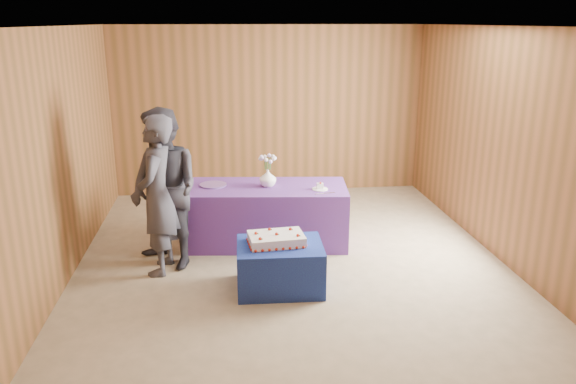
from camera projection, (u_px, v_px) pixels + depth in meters
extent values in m
plane|color=#9D896C|center=(292.00, 263.00, 6.64)|extent=(6.00, 6.00, 0.00)
cube|color=brown|center=(269.00, 111.00, 9.10)|extent=(5.00, 0.04, 2.70)
cube|color=brown|center=(352.00, 262.00, 3.40)|extent=(5.00, 0.04, 2.70)
cube|color=brown|center=(59.00, 158.00, 5.97)|extent=(0.04, 6.00, 2.70)
cube|color=brown|center=(505.00, 147.00, 6.53)|extent=(0.04, 6.00, 2.70)
cube|color=white|center=(292.00, 26.00, 5.85)|extent=(5.00, 6.00, 0.04)
cube|color=navy|center=(280.00, 266.00, 5.97)|extent=(0.92, 0.73, 0.50)
cube|color=#56328B|center=(268.00, 214.00, 7.19)|extent=(2.09, 1.11, 0.75)
cube|color=white|center=(276.00, 239.00, 5.91)|extent=(0.60, 0.43, 0.10)
sphere|color=#AF1F0D|center=(252.00, 251.00, 5.68)|extent=(0.03, 0.03, 0.03)
sphere|color=#AF1F0D|center=(307.00, 247.00, 5.79)|extent=(0.03, 0.03, 0.03)
sphere|color=#AF1F0D|center=(247.00, 238.00, 6.04)|extent=(0.03, 0.03, 0.03)
sphere|color=#AF1F0D|center=(299.00, 234.00, 6.15)|extent=(0.03, 0.03, 0.03)
sphere|color=#AF1F0D|center=(262.00, 237.00, 5.76)|extent=(0.03, 0.03, 0.03)
cone|color=#124F18|center=(264.00, 238.00, 5.77)|extent=(0.01, 0.02, 0.02)
sphere|color=#AF1F0D|center=(289.00, 229.00, 6.00)|extent=(0.03, 0.03, 0.03)
cone|color=#124F18|center=(291.00, 230.00, 6.00)|extent=(0.01, 0.02, 0.02)
sphere|color=#AF1F0D|center=(276.00, 233.00, 5.89)|extent=(0.03, 0.03, 0.03)
cone|color=#124F18|center=(279.00, 234.00, 5.89)|extent=(0.01, 0.02, 0.02)
imported|color=white|center=(268.00, 178.00, 7.05)|extent=(0.25, 0.25, 0.22)
cylinder|color=#28662A|center=(270.00, 164.00, 7.00)|extent=(0.01, 0.01, 0.15)
sphere|color=silver|center=(275.00, 158.00, 6.99)|extent=(0.05, 0.05, 0.05)
cylinder|color=#28662A|center=(270.00, 163.00, 7.02)|extent=(0.01, 0.01, 0.15)
sphere|color=silver|center=(273.00, 157.00, 7.03)|extent=(0.05, 0.05, 0.05)
cylinder|color=#28662A|center=(268.00, 163.00, 7.03)|extent=(0.01, 0.01, 0.15)
sphere|color=silver|center=(269.00, 156.00, 7.06)|extent=(0.05, 0.05, 0.05)
cylinder|color=#28662A|center=(267.00, 163.00, 7.03)|extent=(0.01, 0.01, 0.15)
sphere|color=silver|center=(265.00, 156.00, 7.05)|extent=(0.05, 0.05, 0.05)
cylinder|color=#28662A|center=(265.00, 163.00, 7.01)|extent=(0.01, 0.01, 0.15)
sphere|color=silver|center=(261.00, 157.00, 7.02)|extent=(0.05, 0.05, 0.05)
cylinder|color=#28662A|center=(265.00, 164.00, 6.99)|extent=(0.01, 0.01, 0.15)
sphere|color=silver|center=(260.00, 158.00, 6.97)|extent=(0.05, 0.05, 0.05)
cylinder|color=#28662A|center=(265.00, 164.00, 6.97)|extent=(0.01, 0.01, 0.15)
sphere|color=silver|center=(262.00, 159.00, 6.92)|extent=(0.05, 0.05, 0.05)
cylinder|color=#28662A|center=(267.00, 164.00, 6.96)|extent=(0.01, 0.01, 0.15)
sphere|color=silver|center=(266.00, 160.00, 6.89)|extent=(0.05, 0.05, 0.05)
cylinder|color=#28662A|center=(269.00, 164.00, 6.97)|extent=(0.01, 0.01, 0.15)
sphere|color=silver|center=(270.00, 159.00, 6.90)|extent=(0.05, 0.05, 0.05)
cylinder|color=#28662A|center=(270.00, 164.00, 6.98)|extent=(0.01, 0.01, 0.15)
sphere|color=silver|center=(274.00, 159.00, 6.93)|extent=(0.05, 0.05, 0.05)
cylinder|color=#734F9E|center=(213.00, 185.00, 7.11)|extent=(0.41, 0.41, 0.02)
cylinder|color=white|center=(320.00, 189.00, 6.95)|extent=(0.26, 0.26, 0.01)
cube|color=white|center=(320.00, 186.00, 6.94)|extent=(0.08, 0.07, 0.07)
sphere|color=#AF1F0D|center=(320.00, 183.00, 6.90)|extent=(0.03, 0.03, 0.03)
cube|color=silver|center=(325.00, 193.00, 6.79)|extent=(0.26, 0.07, 0.00)
imported|color=#393943|center=(157.00, 196.00, 6.20)|extent=(0.52, 0.71, 1.80)
imported|color=#2F2E38|center=(165.00, 190.00, 6.34)|extent=(1.12, 1.13, 1.85)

